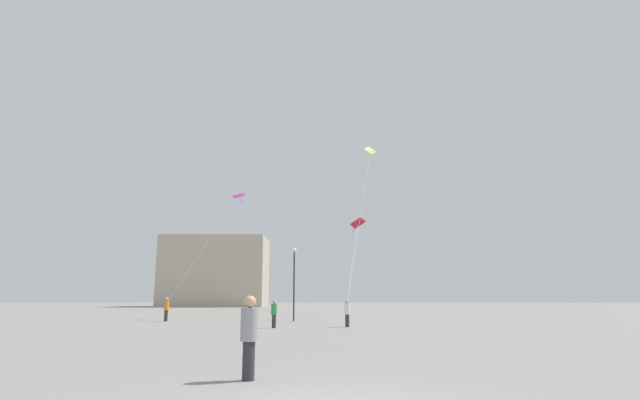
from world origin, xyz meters
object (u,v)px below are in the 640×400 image
person_in_green (274,313)px  kite_lime_delta (370,156)px  person_in_white (347,312)px  kite_magenta_delta (237,198)px  person_in_orange (166,308)px  kite_crimson_delta (357,224)px  person_in_grey (249,333)px  lamppost_east (294,272)px  building_left_hall (216,272)px

person_in_green → kite_lime_delta: kite_lime_delta is taller
person_in_white → kite_lime_delta: bearing=32.4°
kite_magenta_delta → person_in_white: bearing=-53.5°
person_in_green → kite_lime_delta: 18.79m
person_in_orange → kite_crimson_delta: bearing=-106.2°
person_in_white → person_in_green: (-4.31, -0.91, -0.00)m
person_in_grey → lamppost_east: bearing=163.2°
building_left_hall → person_in_green: bearing=-76.0°
person_in_white → lamppost_east: bearing=72.4°
person_in_grey → person_in_white: bearing=152.9°
person_in_orange → person_in_green: 11.88m
person_in_orange → lamppost_east: bearing=-103.1°
person_in_white → kite_crimson_delta: kite_crimson_delta is taller
kite_magenta_delta → kite_lime_delta: 12.03m
lamppost_east → kite_lime_delta: bearing=28.8°
person_in_orange → kite_lime_delta: bearing=-91.0°
person_in_white → kite_magenta_delta: 17.31m
kite_lime_delta → lamppost_east: bearing=-151.2°
kite_magenta_delta → person_in_green: bearing=-70.9°
person_in_orange → person_in_white: (12.95, -7.25, -0.07)m
person_in_green → kite_magenta_delta: bearing=150.0°
person_in_white → kite_lime_delta: kite_lime_delta is taller
person_in_white → kite_magenta_delta: size_ratio=0.17×
building_left_hall → kite_lime_delta: bearing=-66.5°
person_in_orange → kite_lime_delta: 20.58m
person_in_green → person_in_orange: bearing=177.6°
person_in_grey → kite_lime_delta: bearing=151.3°
kite_magenta_delta → building_left_hall: size_ratio=0.49×
person_in_orange → kite_crimson_delta: kite_crimson_delta is taller
kite_lime_delta → person_in_green: bearing=-121.2°
kite_crimson_delta → lamppost_east: size_ratio=1.35×
person_in_green → kite_lime_delta: (7.09, 11.72, 12.86)m
person_in_orange → person_in_green: bearing=-147.1°
person_in_orange → person_in_white: 14.84m
person_in_white → person_in_green: bearing=148.7°
person_in_orange → kite_lime_delta: (15.73, 3.57, 12.79)m
person_in_grey → lamppost_east: lamppost_east is taller
person_in_green → kite_crimson_delta: (5.56, 7.55, 6.29)m
lamppost_east → person_in_green: bearing=-95.5°
kite_magenta_delta → person_in_grey: bearing=-80.3°
kite_magenta_delta → kite_crimson_delta: 11.55m
kite_magenta_delta → lamppost_east: size_ratio=1.72×
person_in_green → kite_magenta_delta: 16.29m
kite_magenta_delta → kite_crimson_delta: size_ratio=1.27×
person_in_white → lamppost_east: (-3.51, 7.35, 2.74)m
kite_magenta_delta → kite_lime_delta: kite_lime_delta is taller
kite_crimson_delta → building_left_hall: 62.01m
person_in_grey → lamppost_east: size_ratio=0.33×
person_in_white → lamppost_east: 8.59m
lamppost_east → kite_crimson_delta: bearing=-8.4°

